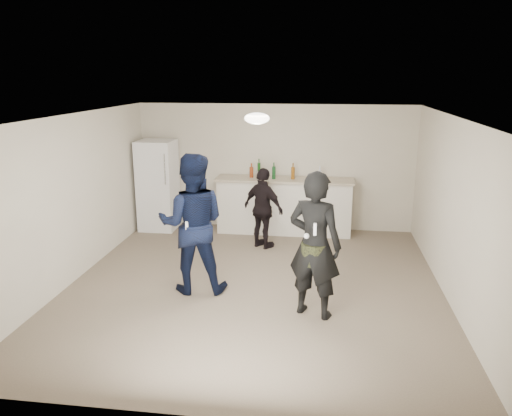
# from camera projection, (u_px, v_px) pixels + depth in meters

# --- Properties ---
(floor) EXTENTS (6.00, 6.00, 0.00)m
(floor) POSITION_uv_depth(u_px,v_px,m) (254.00, 286.00, 7.46)
(floor) COLOR #6B5B4C
(floor) RESTS_ON ground
(ceiling) EXTENTS (6.00, 6.00, 0.00)m
(ceiling) POSITION_uv_depth(u_px,v_px,m) (254.00, 117.00, 6.81)
(ceiling) COLOR silver
(ceiling) RESTS_ON wall_back
(wall_back) EXTENTS (6.00, 0.00, 6.00)m
(wall_back) POSITION_uv_depth(u_px,v_px,m) (275.00, 167.00, 10.01)
(wall_back) COLOR beige
(wall_back) RESTS_ON floor
(wall_front) EXTENTS (6.00, 0.00, 6.00)m
(wall_front) POSITION_uv_depth(u_px,v_px,m) (206.00, 293.00, 4.27)
(wall_front) COLOR beige
(wall_front) RESTS_ON floor
(wall_left) EXTENTS (0.00, 6.00, 6.00)m
(wall_left) POSITION_uv_depth(u_px,v_px,m) (73.00, 199.00, 7.50)
(wall_left) COLOR beige
(wall_left) RESTS_ON floor
(wall_right) EXTENTS (0.00, 6.00, 6.00)m
(wall_right) POSITION_uv_depth(u_px,v_px,m) (454.00, 212.00, 6.78)
(wall_right) COLOR beige
(wall_right) RESTS_ON floor
(counter) EXTENTS (2.60, 0.56, 1.05)m
(counter) POSITION_uv_depth(u_px,v_px,m) (284.00, 207.00, 9.85)
(counter) COLOR silver
(counter) RESTS_ON floor
(counter_top) EXTENTS (2.68, 0.64, 0.04)m
(counter_top) POSITION_uv_depth(u_px,v_px,m) (285.00, 180.00, 9.71)
(counter_top) COLOR beige
(counter_top) RESTS_ON counter
(fridge) EXTENTS (0.70, 0.70, 1.80)m
(fridge) POSITION_uv_depth(u_px,v_px,m) (158.00, 185.00, 10.02)
(fridge) COLOR white
(fridge) RESTS_ON floor
(fridge_handle) EXTENTS (0.02, 0.02, 0.60)m
(fridge_handle) POSITION_uv_depth(u_px,v_px,m) (165.00, 169.00, 9.52)
(fridge_handle) COLOR silver
(fridge_handle) RESTS_ON fridge
(ceiling_dome) EXTENTS (0.36, 0.36, 0.16)m
(ceiling_dome) POSITION_uv_depth(u_px,v_px,m) (257.00, 118.00, 7.11)
(ceiling_dome) COLOR white
(ceiling_dome) RESTS_ON ceiling
(shaker) EXTENTS (0.08, 0.08, 0.17)m
(shaker) POSITION_uv_depth(u_px,v_px,m) (258.00, 175.00, 9.62)
(shaker) COLOR #B3B4B8
(shaker) RESTS_ON counter_top
(man) EXTENTS (1.08, 0.90, 2.02)m
(man) POSITION_uv_depth(u_px,v_px,m) (192.00, 224.00, 7.07)
(man) COLOR #0E193C
(man) RESTS_ON floor
(woman) EXTENTS (0.82, 0.68, 1.92)m
(woman) POSITION_uv_depth(u_px,v_px,m) (315.00, 245.00, 6.33)
(woman) COLOR black
(woman) RESTS_ON floor
(camo_shorts) EXTENTS (0.34, 0.34, 0.28)m
(camo_shorts) POSITION_uv_depth(u_px,v_px,m) (314.00, 253.00, 6.36)
(camo_shorts) COLOR #343C1B
(camo_shorts) RESTS_ON woman
(spectator) EXTENTS (0.91, 0.77, 1.46)m
(spectator) POSITION_uv_depth(u_px,v_px,m) (263.00, 209.00, 8.93)
(spectator) COLOR black
(spectator) RESTS_ON floor
(remote_man) EXTENTS (0.04, 0.04, 0.15)m
(remote_man) POSITION_uv_depth(u_px,v_px,m) (187.00, 227.00, 6.79)
(remote_man) COLOR white
(remote_man) RESTS_ON man
(nunchuk_man) EXTENTS (0.07, 0.07, 0.07)m
(nunchuk_man) POSITION_uv_depth(u_px,v_px,m) (196.00, 231.00, 6.82)
(nunchuk_man) COLOR silver
(nunchuk_man) RESTS_ON man
(remote_woman) EXTENTS (0.04, 0.04, 0.15)m
(remote_woman) POSITION_uv_depth(u_px,v_px,m) (315.00, 229.00, 6.02)
(remote_woman) COLOR white
(remote_woman) RESTS_ON woman
(nunchuk_woman) EXTENTS (0.07, 0.07, 0.07)m
(nunchuk_woman) POSITION_uv_depth(u_px,v_px,m) (307.00, 236.00, 6.09)
(nunchuk_woman) COLOR white
(nunchuk_woman) RESTS_ON woman
(bottle_cluster) EXTENTS (1.40, 0.25, 0.28)m
(bottle_cluster) POSITION_uv_depth(u_px,v_px,m) (277.00, 173.00, 9.71)
(bottle_cluster) COLOR #154C1F
(bottle_cluster) RESTS_ON counter_top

